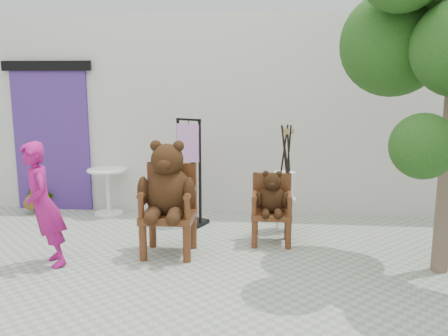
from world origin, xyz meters
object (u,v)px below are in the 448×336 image
(stool_bucket, at_px, (285,185))
(display_stand, at_px, (189,184))
(chair_small, at_px, (272,201))
(chair_big, at_px, (168,191))
(person, at_px, (44,205))
(cafe_table, at_px, (108,186))

(stool_bucket, bearing_deg, display_stand, 173.31)
(chair_small, bearing_deg, chair_big, -157.44)
(chair_small, relative_size, person, 0.67)
(stool_bucket, bearing_deg, person, -150.26)
(cafe_table, bearing_deg, display_stand, -17.09)
(person, height_order, display_stand, display_stand)
(chair_small, height_order, person, person)
(display_stand, xyz_separation_m, stool_bucket, (1.33, -0.16, 0.06))
(cafe_table, distance_m, stool_bucket, 2.73)
(chair_big, height_order, chair_small, chair_big)
(person, bearing_deg, chair_big, 75.90)
(chair_big, height_order, person, person)
(person, relative_size, cafe_table, 1.97)
(display_stand, relative_size, stool_bucket, 1.04)
(person, distance_m, display_stand, 2.14)
(cafe_table, xyz_separation_m, display_stand, (1.33, -0.41, 0.14))
(person, distance_m, cafe_table, 2.10)
(chair_big, distance_m, chair_small, 1.33)
(chair_big, distance_m, cafe_table, 2.07)
(person, distance_m, stool_bucket, 3.06)
(display_stand, bearing_deg, chair_small, -5.92)
(chair_big, xyz_separation_m, display_stand, (0.05, 1.19, -0.18))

